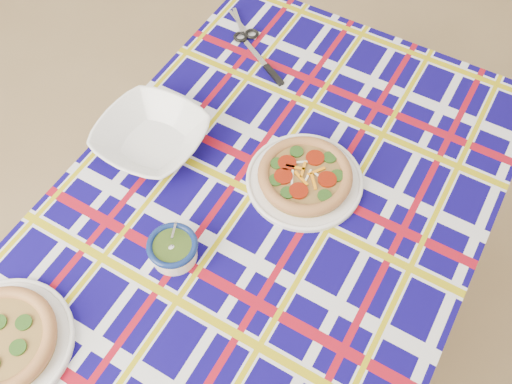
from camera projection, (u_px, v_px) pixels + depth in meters
floor at (185, 199)px, 2.10m from camera, size 4.00×4.00×0.00m
dining_table at (254, 241)px, 1.31m from camera, size 1.67×1.39×0.67m
tablecloth at (254, 236)px, 1.29m from camera, size 1.71×1.43×0.09m
main_focaccia_plate at (305, 176)px, 1.30m from camera, size 0.35×0.35×0.05m
pesto_bowl at (173, 248)px, 1.19m from camera, size 0.13×0.13×0.06m
serving_bowl at (151, 137)px, 1.35m from camera, size 0.33×0.33×0.06m
second_focaccia_plate at (0, 341)px, 1.09m from camera, size 0.39×0.39×0.05m
table_knife at (256, 54)px, 1.54m from camera, size 0.04×0.21×0.01m
kitchen_scissors at (238, 21)px, 1.61m from camera, size 0.12×0.18×0.01m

